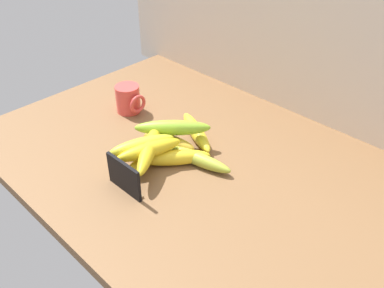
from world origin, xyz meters
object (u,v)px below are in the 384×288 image
at_px(banana_6, 142,145).
at_px(banana_5, 172,128).
at_px(banana_3, 174,158).
at_px(banana_4, 196,132).
at_px(coffee_mug, 129,99).
at_px(chalkboard_sign, 124,178).
at_px(banana_2, 150,157).
at_px(banana_0, 198,159).
at_px(banana_8, 149,148).
at_px(banana_1, 169,142).
at_px(banana_7, 149,150).

bearing_deg(banana_6, banana_5, 88.07).
bearing_deg(banana_6, banana_3, 41.35).
bearing_deg(banana_4, banana_5, -98.48).
relative_size(coffee_mug, banana_3, 0.47).
xyz_separation_m(chalkboard_sign, banana_2, (-0.04, 0.11, -0.02)).
height_order(banana_0, banana_8, banana_8).
relative_size(banana_1, banana_6, 0.90).
relative_size(coffee_mug, banana_7, 0.52).
height_order(coffee_mug, banana_5, coffee_mug).
relative_size(coffee_mug, banana_4, 0.44).
relative_size(banana_0, banana_4, 0.94).
bearing_deg(chalkboard_sign, banana_4, 97.18).
xyz_separation_m(banana_0, banana_4, (-0.09, 0.08, 0.00)).
distance_m(chalkboard_sign, coffee_mug, 0.36).
bearing_deg(banana_7, banana_1, 105.90).
xyz_separation_m(banana_4, banana_5, (-0.01, -0.08, 0.04)).
relative_size(banana_3, banana_7, 1.10).
xyz_separation_m(coffee_mug, banana_2, (0.24, -0.12, -0.02)).
distance_m(banana_6, banana_8, 0.02).
bearing_deg(banana_6, banana_7, 0.18).
relative_size(banana_0, banana_2, 1.01).
distance_m(banana_0, banana_7, 0.13).
height_order(chalkboard_sign, banana_3, chalkboard_sign).
xyz_separation_m(banana_2, banana_6, (-0.01, -0.01, 0.04)).
height_order(banana_3, banana_7, banana_7).
relative_size(coffee_mug, banana_2, 0.47).
height_order(banana_2, banana_5, banana_5).
height_order(banana_1, banana_5, banana_5).
height_order(banana_3, banana_8, banana_8).
xyz_separation_m(banana_5, banana_7, (0.02, -0.10, -0.01)).
distance_m(banana_3, banana_8, 0.07).
bearing_deg(chalkboard_sign, banana_2, 109.82).
bearing_deg(banana_5, banana_1, -109.15).
bearing_deg(banana_7, chalkboard_sign, -75.74).
bearing_deg(banana_1, coffee_mug, 167.71).
xyz_separation_m(banana_0, banana_5, (-0.10, 0.00, 0.04)).
bearing_deg(banana_0, banana_7, -130.70).
relative_size(chalkboard_sign, banana_0, 0.59).
height_order(chalkboard_sign, banana_7, chalkboard_sign).
xyz_separation_m(chalkboard_sign, banana_0, (0.05, 0.19, -0.02)).
bearing_deg(banana_5, chalkboard_sign, -76.49).
height_order(coffee_mug, banana_8, coffee_mug).
relative_size(banana_2, banana_3, 0.99).
bearing_deg(coffee_mug, banana_5, -10.00).
distance_m(banana_1, banana_5, 0.04).
bearing_deg(banana_7, banana_8, 134.81).
relative_size(banana_4, banana_7, 1.17).
bearing_deg(banana_1, chalkboard_sign, -74.96).
bearing_deg(banana_3, banana_7, -122.94).
bearing_deg(banana_7, banana_3, 57.06).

